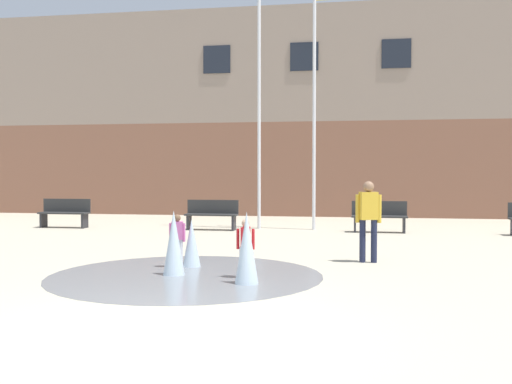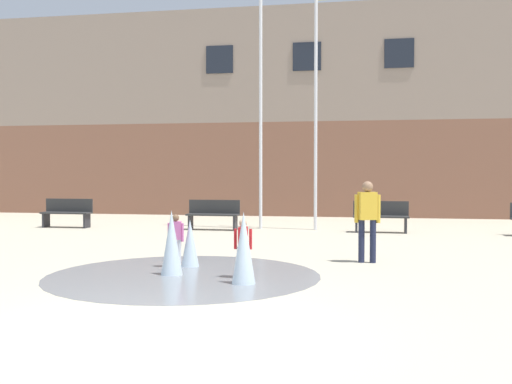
% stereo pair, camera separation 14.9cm
% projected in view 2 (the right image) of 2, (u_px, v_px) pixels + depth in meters
% --- Properties ---
extents(ground_plane, '(100.00, 100.00, 0.00)m').
position_uv_depth(ground_plane, '(156.00, 331.00, 6.69)').
color(ground_plane, '#BCB299').
extents(library_building, '(36.00, 6.05, 8.31)m').
position_uv_depth(library_building, '(313.00, 117.00, 26.31)').
color(library_building, brown).
rests_on(library_building, ground).
extents(splash_fountain, '(4.68, 4.68, 1.15)m').
position_uv_depth(splash_fountain, '(197.00, 253.00, 10.19)').
color(splash_fountain, gray).
rests_on(splash_fountain, ground).
extents(park_bench_far_left, '(1.60, 0.44, 0.91)m').
position_uv_depth(park_bench_far_left, '(67.00, 212.00, 19.02)').
color(park_bench_far_left, '#28282D').
rests_on(park_bench_far_left, ground).
extents(park_bench_left_of_flagpoles, '(1.60, 0.44, 0.91)m').
position_uv_depth(park_bench_left_of_flagpoles, '(213.00, 214.00, 18.22)').
color(park_bench_left_of_flagpoles, '#28282D').
rests_on(park_bench_left_of_flagpoles, ground).
extents(park_bench_near_trashcan, '(1.60, 0.44, 0.91)m').
position_uv_depth(park_bench_near_trashcan, '(381.00, 216.00, 17.44)').
color(park_bench_near_trashcan, '#28282D').
rests_on(park_bench_near_trashcan, ground).
extents(child_with_pink_shirt, '(0.31, 0.16, 0.99)m').
position_uv_depth(child_with_pink_shirt, '(176.00, 236.00, 11.08)').
color(child_with_pink_shirt, silver).
rests_on(child_with_pink_shirt, ground).
extents(adult_watching, '(0.50, 0.30, 1.59)m').
position_uv_depth(adult_watching, '(367.00, 215.00, 11.65)').
color(adult_watching, '#1E233D').
rests_on(adult_watching, ground).
extents(child_in_fountain, '(0.31, 0.21, 0.99)m').
position_uv_depth(child_in_fountain, '(243.00, 243.00, 9.97)').
color(child_in_fountain, silver).
rests_on(child_in_fountain, ground).
extents(flagpole_left, '(0.80, 0.10, 8.44)m').
position_uv_depth(flagpole_left, '(262.00, 84.00, 18.44)').
color(flagpole_left, silver).
rests_on(flagpole_left, ground).
extents(flagpole_right, '(0.80, 0.10, 7.80)m').
position_uv_depth(flagpole_right, '(317.00, 94.00, 18.14)').
color(flagpole_right, silver).
rests_on(flagpole_right, ground).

